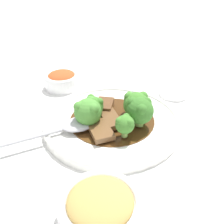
# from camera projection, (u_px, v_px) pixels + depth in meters

# --- Properties ---
(ground_plane) EXTENTS (4.00, 4.00, 0.00)m
(ground_plane) POSITION_uv_depth(u_px,v_px,m) (112.00, 125.00, 0.56)
(ground_plane) COLOR white
(main_plate) EXTENTS (0.29, 0.29, 0.02)m
(main_plate) POSITION_uv_depth(u_px,v_px,m) (112.00, 122.00, 0.55)
(main_plate) COLOR white
(main_plate) RESTS_ON ground_plane
(beef_strip_0) EXTENTS (0.07, 0.07, 0.01)m
(beef_strip_0) POSITION_uv_depth(u_px,v_px,m) (99.00, 130.00, 0.50)
(beef_strip_0) COLOR brown
(beef_strip_0) RESTS_ON main_plate
(beef_strip_1) EXTENTS (0.07, 0.07, 0.01)m
(beef_strip_1) POSITION_uv_depth(u_px,v_px,m) (110.00, 118.00, 0.54)
(beef_strip_1) COLOR brown
(beef_strip_1) RESTS_ON main_plate
(beef_strip_2) EXTENTS (0.05, 0.06, 0.02)m
(beef_strip_2) POSITION_uv_depth(u_px,v_px,m) (105.00, 105.00, 0.58)
(beef_strip_2) COLOR brown
(beef_strip_2) RESTS_ON main_plate
(broccoli_floret_0) EXTENTS (0.05, 0.05, 0.06)m
(broccoli_floret_0) POSITION_uv_depth(u_px,v_px,m) (140.00, 111.00, 0.51)
(broccoli_floret_0) COLOR #7FA84C
(broccoli_floret_0) RESTS_ON main_plate
(broccoli_floret_1) EXTENTS (0.04, 0.04, 0.05)m
(broccoli_floret_1) POSITION_uv_depth(u_px,v_px,m) (125.00, 124.00, 0.48)
(broccoli_floret_1) COLOR #7FA84C
(broccoli_floret_1) RESTS_ON main_plate
(broccoli_floret_2) EXTENTS (0.03, 0.03, 0.05)m
(broccoli_floret_2) POSITION_uv_depth(u_px,v_px,m) (132.00, 100.00, 0.55)
(broccoli_floret_2) COLOR #8EB756
(broccoli_floret_2) RESTS_ON main_plate
(broccoli_floret_3) EXTENTS (0.05, 0.05, 0.06)m
(broccoli_floret_3) POSITION_uv_depth(u_px,v_px,m) (136.00, 104.00, 0.53)
(broccoli_floret_3) COLOR #8EB756
(broccoli_floret_3) RESTS_ON main_plate
(broccoli_floret_4) EXTENTS (0.05, 0.05, 0.06)m
(broccoli_floret_4) POSITION_uv_depth(u_px,v_px,m) (88.00, 111.00, 0.51)
(broccoli_floret_4) COLOR #7FA84C
(broccoli_floret_4) RESTS_ON main_plate
(broccoli_floret_5) EXTENTS (0.04, 0.04, 0.05)m
(broccoli_floret_5) POSITION_uv_depth(u_px,v_px,m) (93.00, 106.00, 0.54)
(broccoli_floret_5) COLOR #8EB756
(broccoli_floret_5) RESTS_ON main_plate
(serving_spoon) EXTENTS (0.18, 0.20, 0.01)m
(serving_spoon) POSITION_uv_depth(u_px,v_px,m) (71.00, 126.00, 0.51)
(serving_spoon) COLOR #B7B7BC
(serving_spoon) RESTS_ON main_plate
(side_bowl_kimchi) EXTENTS (0.09, 0.09, 0.05)m
(side_bowl_kimchi) POSITION_uv_depth(u_px,v_px,m) (62.00, 80.00, 0.70)
(side_bowl_kimchi) COLOR white
(side_bowl_kimchi) RESTS_ON ground_plane
(side_bowl_appetizer) EXTENTS (0.12, 0.12, 0.05)m
(side_bowl_appetizer) POSITION_uv_depth(u_px,v_px,m) (101.00, 207.00, 0.35)
(side_bowl_appetizer) COLOR white
(side_bowl_appetizer) RESTS_ON ground_plane
(sauce_dish) EXTENTS (0.07, 0.07, 0.01)m
(sauce_dish) POSITION_uv_depth(u_px,v_px,m) (174.00, 93.00, 0.67)
(sauce_dish) COLOR white
(sauce_dish) RESTS_ON ground_plane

